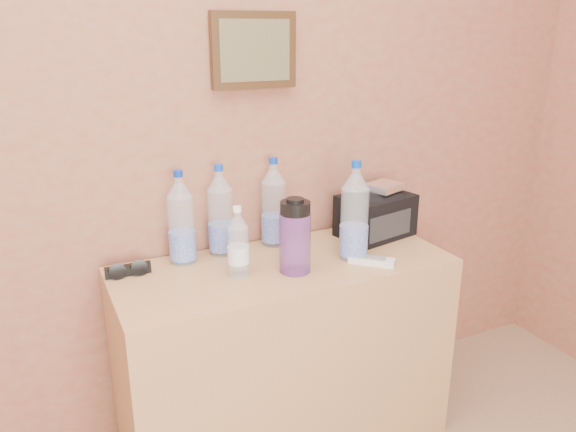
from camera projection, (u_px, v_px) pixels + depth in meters
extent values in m
plane|color=#95684D|center=(84.00, 70.00, 1.69)|extent=(4.00, 0.00, 4.00)
cube|color=#A18247|center=(284.00, 355.00, 2.01)|extent=(1.14, 0.48, 0.71)
cylinder|color=#CAE7FE|center=(181.00, 223.00, 1.87)|extent=(0.09, 0.09, 0.28)
cylinder|color=#0C2AAC|center=(178.00, 173.00, 1.82)|extent=(0.03, 0.03, 0.02)
cylinder|color=silver|center=(274.00, 207.00, 2.03)|extent=(0.09, 0.09, 0.28)
cylinder|color=#0C359D|center=(273.00, 161.00, 1.98)|extent=(0.03, 0.03, 0.02)
cylinder|color=white|center=(221.00, 215.00, 1.95)|extent=(0.09, 0.09, 0.28)
cylinder|color=#0D3FBB|center=(219.00, 168.00, 1.89)|extent=(0.03, 0.03, 0.02)
cylinder|color=silver|center=(354.00, 217.00, 1.90)|extent=(0.09, 0.09, 0.30)
cylinder|color=#083CA7|center=(357.00, 164.00, 1.84)|extent=(0.03, 0.03, 0.02)
cylinder|color=white|center=(238.00, 246.00, 1.78)|extent=(0.07, 0.07, 0.20)
cylinder|color=white|center=(237.00, 209.00, 1.74)|extent=(0.03, 0.03, 0.02)
cylinder|color=#6C3494|center=(295.00, 243.00, 1.81)|extent=(0.10, 0.10, 0.20)
cylinder|color=black|center=(295.00, 206.00, 1.77)|extent=(0.10, 0.10, 0.05)
cube|color=white|center=(372.00, 261.00, 1.90)|extent=(0.15, 0.14, 0.02)
cube|color=silver|center=(384.00, 187.00, 2.10)|extent=(0.15, 0.14, 0.03)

